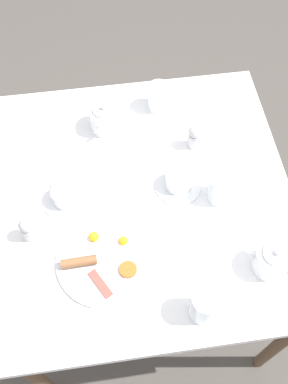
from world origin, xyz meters
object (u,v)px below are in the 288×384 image
Objects in this scene: breakfast_plate at (104,259)px; salt_grinder at (28,229)px; teacup_with_saucer_right at (178,181)px; knife_by_plate at (212,106)px; fork_spare at (200,235)px; teapot_far at (105,118)px; water_glass_tall at (205,306)px; fork_by_plate at (34,125)px; teacup_with_saucer_left at (66,196)px; teapot_near at (273,260)px; water_glass_short at (221,188)px; wine_glass_spare at (159,97)px; spoon_for_tea at (41,166)px; pepper_grinder at (194,136)px.

breakfast_plate is 0.25m from salt_grinder.
knife_by_plate is at bearing 149.66° from teacup_with_saucer_right.
teapot_far is at bearing -152.10° from fork_spare.
water_glass_tall is 0.88m from fork_by_plate.
breakfast_plate is at bearing -39.57° from knife_by_plate.
teapot_near is at bearing 62.01° from teacup_with_saucer_left.
teapot_near reaches higher than salt_grinder.
teacup_with_saucer_left is at bearing -96.38° from water_glass_short.
teapot_far reaches higher than wine_glass_spare.
fork_by_plate is at bearing -135.47° from fork_spare.
knife_by_plate is (-0.38, 0.06, -0.05)m from water_glass_short.
fork_spare is (-0.23, 0.04, -0.06)m from water_glass_tall.
breakfast_plate is 2.02× the size of fork_by_plate.
spoon_for_tea is 0.59m from fork_spare.
teacup_with_saucer_right is at bearing 103.70° from salt_grinder.
water_glass_short is 0.39m from knife_by_plate.
fork_by_plate and fork_spare have the same top height.
knife_by_plate and spoon_for_tea have the same top height.
fork_spare is (0.51, 0.51, 0.00)m from fork_by_plate.
spoon_for_tea is at bearing -124.52° from fork_spare.
water_glass_tall is 1.15× the size of water_glass_short.
fork_spare is at bearing 169.78° from water_glass_tall.
water_glass_short reaches higher than fork_spare.
water_glass_tall is at bearing -10.22° from fork_spare.
teapot_near is 0.25m from water_glass_tall.
pepper_grinder and salt_grinder have the same top height.
breakfast_plate reaches higher than fork_by_plate.
water_glass_tall reaches higher than breakfast_plate.
water_glass_tall reaches higher than fork_spare.
teacup_with_saucer_left is at bearing -70.32° from pepper_grinder.
breakfast_plate is 1.91× the size of teacup_with_saucer_left.
salt_grinder is (-0.20, -0.70, 0.00)m from teapot_near.
water_glass_tall reaches higher than water_glass_short.
pepper_grinder is (-0.39, 0.35, 0.04)m from breakfast_plate.
water_glass_short is 0.75× the size of spoon_for_tea.
breakfast_plate is 1.66× the size of fork_spare.
water_glass_short is at bearing 57.17° from fork_by_plate.
spoon_for_tea is at bearing -74.33° from knife_by_plate.
teacup_with_saucer_left is 1.06× the size of fork_by_plate.
salt_grinder is (0.40, -0.27, 0.00)m from teapot_far.
teapot_far is 0.78× the size of knife_by_plate.
water_glass_tall reaches higher than knife_by_plate.
wine_glass_spare reaches higher than teacup_with_saucer_right.
fork_by_plate is 0.66m from knife_by_plate.
water_glass_tall is 0.72m from spoon_for_tea.
spoon_for_tea is (-0.20, -0.57, -0.05)m from water_glass_short.
teapot_far is 1.16× the size of fork_by_plate.
teapot_far is 1.10× the size of teacup_with_saucer_left.
knife_by_plate is at bearing 163.43° from fork_spare.
teapot_far is at bearing -84.50° from knife_by_plate.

